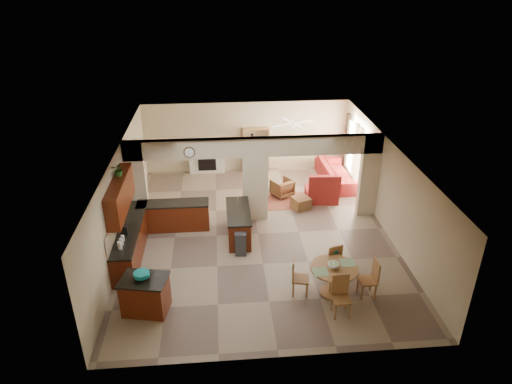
{
  "coord_description": "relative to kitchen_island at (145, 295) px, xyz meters",
  "views": [
    {
      "loc": [
        -1.1,
        -12.05,
        7.51
      ],
      "look_at": [
        -0.03,
        0.3,
        1.31
      ],
      "focal_mm": 32.0,
      "sensor_mm": 36.0,
      "label": 1
    }
  ],
  "objects": [
    {
      "name": "dining_table",
      "position": [
        4.61,
        0.23,
        0.06
      ],
      "size": [
        1.19,
        1.19,
        0.81
      ],
      "color": "#995C34",
      "rests_on": "floor"
    },
    {
      "name": "drape_a_right",
      "position": [
        6.91,
        6.15,
        0.73
      ],
      "size": [
        0.1,
        0.28,
        2.3
      ],
      "primitive_type": "cube",
      "color": "#411E1A",
      "rests_on": "wall_right"
    },
    {
      "name": "chair_west",
      "position": [
        3.71,
        0.33,
        0.09
      ],
      "size": [
        0.49,
        0.49,
        1.02
      ],
      "rotation": [
        0.0,
        0.0,
        1.38
      ],
      "color": "#995C34",
      "rests_on": "floor"
    },
    {
      "name": "partition_right_pier",
      "position": [
        6.68,
        4.25,
        0.93
      ],
      "size": [
        0.6,
        0.25,
        2.8
      ],
      "primitive_type": "cube",
      "color": "#C2B08E",
      "rests_on": "floor"
    },
    {
      "name": "kitchen_island",
      "position": [
        0.0,
        0.0,
        0.0
      ],
      "size": [
        1.21,
        0.97,
        0.93
      ],
      "rotation": [
        0.0,
        0.0,
        -0.2
      ],
      "color": "#461408",
      "rests_on": "floor"
    },
    {
      "name": "trash_can",
      "position": [
        2.39,
        2.19,
        -0.14
      ],
      "size": [
        0.33,
        0.29,
        0.67
      ],
      "primitive_type": "cube",
      "rotation": [
        0.0,
        0.0,
        -0.07
      ],
      "color": "#313134",
      "rests_on": "floor"
    },
    {
      "name": "partition_left_pier",
      "position": [
        -0.72,
        4.25,
        0.93
      ],
      "size": [
        0.6,
        0.25,
        2.8
      ],
      "primitive_type": "cube",
      "color": "#C2B08E",
      "rests_on": "floor"
    },
    {
      "name": "plant",
      "position": [
        -0.84,
        2.73,
        2.09
      ],
      "size": [
        0.39,
        0.36,
        0.38
      ],
      "primitive_type": "imported",
      "rotation": [
        0.0,
        0.0,
        -0.19
      ],
      "color": "#1D4612",
      "rests_on": "upper_cabinets"
    },
    {
      "name": "wall_back",
      "position": [
        2.98,
        8.25,
        0.93
      ],
      "size": [
        8.0,
        0.0,
        8.0
      ],
      "primitive_type": "plane",
      "rotation": [
        1.57,
        0.0,
        0.0
      ],
      "color": "#C2B08E",
      "rests_on": "floor"
    },
    {
      "name": "chair_south",
      "position": [
        4.62,
        -0.45,
        0.09
      ],
      "size": [
        0.43,
        0.44,
        1.02
      ],
      "rotation": [
        0.0,
        0.0,
        0.02
      ],
      "color": "#995C34",
      "rests_on": "floor"
    },
    {
      "name": "rug",
      "position": [
        4.18,
        5.35,
        -0.46
      ],
      "size": [
        1.6,
        1.3,
        0.01
      ],
      "primitive_type": "cube",
      "color": "brown",
      "rests_on": "floor"
    },
    {
      "name": "window_b",
      "position": [
        6.95,
        7.25,
        0.73
      ],
      "size": [
        0.02,
        0.9,
        1.9
      ],
      "primitive_type": "cube",
      "color": "white",
      "rests_on": "wall_right"
    },
    {
      "name": "partition_header",
      "position": [
        2.98,
        4.25,
        2.03
      ],
      "size": [
        8.0,
        0.25,
        0.6
      ],
      "primitive_type": "cube",
      "color": "#C2B08E",
      "rests_on": "partition_center_pier"
    },
    {
      "name": "ottoman",
      "position": [
        4.6,
        4.8,
        -0.27
      ],
      "size": [
        0.71,
        0.71,
        0.4
      ],
      "primitive_type": "cube",
      "rotation": [
        0.0,
        0.0,
        0.36
      ],
      "color": "maroon",
      "rests_on": "floor"
    },
    {
      "name": "teal_bowl",
      "position": [
        -0.03,
        0.01,
        0.55
      ],
      "size": [
        0.37,
        0.37,
        0.17
      ],
      "primitive_type": "cylinder",
      "color": "teal",
      "rests_on": "kitchen_island"
    },
    {
      "name": "chair_east",
      "position": [
        5.53,
        0.1,
        0.09
      ],
      "size": [
        0.44,
        0.44,
        1.02
      ],
      "rotation": [
        0.0,
        0.0,
        4.76
      ],
      "color": "#995C34",
      "rests_on": "floor"
    },
    {
      "name": "drape_b_right",
      "position": [
        6.91,
        7.85,
        0.73
      ],
      "size": [
        0.1,
        0.28,
        2.3
      ],
      "primitive_type": "cube",
      "color": "#411E1A",
      "rests_on": "wall_right"
    },
    {
      "name": "wall_clock",
      "position": [
        0.98,
        4.1,
        1.98
      ],
      "size": [
        0.34,
        0.03,
        0.34
      ],
      "primitive_type": "cylinder",
      "rotation": [
        1.57,
        0.0,
        0.0
      ],
      "color": "#52301B",
      "rests_on": "partition_header"
    },
    {
      "name": "upper_cabinets",
      "position": [
        -0.84,
        2.45,
        1.45
      ],
      "size": [
        0.35,
        2.4,
        0.9
      ],
      "primitive_type": "cube",
      "color": "#461408",
      "rests_on": "wall_left"
    },
    {
      "name": "peninsula",
      "position": [
        2.38,
        3.14,
        -0.01
      ],
      "size": [
        0.7,
        1.85,
        0.91
      ],
      "color": "#461408",
      "rests_on": "floor"
    },
    {
      "name": "kitchen_counter",
      "position": [
        -0.28,
        3.01,
        -0.0
      ],
      "size": [
        2.52,
        3.29,
        1.48
      ],
      "color": "#461408",
      "rests_on": "floor"
    },
    {
      "name": "wall_left",
      "position": [
        -1.02,
        3.25,
        0.93
      ],
      "size": [
        0.0,
        10.0,
        10.0
      ],
      "primitive_type": "plane",
      "rotation": [
        1.57,
        0.0,
        1.57
      ],
      "color": "#C2B08E",
      "rests_on": "floor"
    },
    {
      "name": "partition_center_pier",
      "position": [
        2.98,
        4.25,
        0.63
      ],
      "size": [
        0.8,
        0.25,
        2.2
      ],
      "primitive_type": "cube",
      "color": "#C2B08E",
      "rests_on": "floor"
    },
    {
      "name": "window_a",
      "position": [
        6.95,
        5.55,
        0.73
      ],
      "size": [
        0.02,
        0.9,
        1.9
      ],
      "primitive_type": "cube",
      "color": "white",
      "rests_on": "wall_right"
    },
    {
      "name": "fruit_bowl",
      "position": [
        4.57,
        0.21,
        0.42
      ],
      "size": [
        0.28,
        0.28,
        0.15
      ],
      "primitive_type": "cylinder",
      "color": "#8BBC28",
      "rests_on": "dining_table"
    },
    {
      "name": "ceiling_fan",
      "position": [
        4.48,
        6.25,
        2.09
      ],
      "size": [
        1.0,
        1.0,
        0.1
      ],
      "primitive_type": "cylinder",
      "color": "white",
      "rests_on": "ceiling"
    },
    {
      "name": "armchair",
      "position": [
        4.09,
        5.8,
        -0.16
      ],
      "size": [
        0.93,
        0.93,
        0.63
      ],
      "primitive_type": "imported",
      "rotation": [
        0.0,
        0.0,
        3.67
      ],
      "color": "maroon",
      "rests_on": "floor"
    },
    {
      "name": "drape_b_left",
      "position": [
        6.91,
        6.65,
        0.73
      ],
      "size": [
        0.1,
        0.28,
        2.3
      ],
      "primitive_type": "cube",
      "color": "#411E1A",
      "rests_on": "wall_right"
    },
    {
      "name": "chair_north",
      "position": [
        4.75,
        0.93,
        0.09
      ],
      "size": [
        0.53,
        0.53,
        1.02
      ],
      "rotation": [
        0.0,
        0.0,
        3.46
      ],
      "color": "#995C34",
      "rests_on": "floor"
    },
    {
      "name": "drape_a_left",
      "position": [
        6.91,
        4.95,
        0.73
      ],
      "size": [
        0.1,
        0.28,
        2.3
      ],
      "primitive_type": "cube",
      "color": "#411E1A",
      "rests_on": "wall_right"
    },
    {
      "name": "floor",
      "position": [
        2.98,
        3.25,
        -0.47
      ],
      "size": [
        10.0,
        10.0,
        0.0
      ],
      "primitive_type": "plane",
      "color": "#86745C",
      "rests_on": "ground"
    },
    {
      "name": "sofa",
      "position": [
        6.28,
        6.76,
        -0.09
      ],
      "size": [
        2.65,
        1.1,
        0.77
      ],
      "primitive_type": "imported",
      "rotation": [
        0.0,
        0.0,
        1.6
      ],
      "color": "maroon",
      "rests_on": "floor"
    },
    {
      "name": "ceiling",
      "position": [
        2.98,
        3.25,
        2.33
      ],
      "size": [
        10.0,
        10.0,
        0.0
      ],
      "primitive_type": "plane",
      "rotation": [
        3.14,
        0.0,
        0.0
      ],
      "color": "white",
      "rests_on": "wall_back"
    },
    {
      "name": "chaise",
      "position": [
        5.43,
        5.34,
        -0.25
      ],
      "size": [
        1.16,
        0.97,
        0.44
      ],
      "primitive_type": "cube",
      "rotation": [
        0.0,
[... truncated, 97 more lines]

